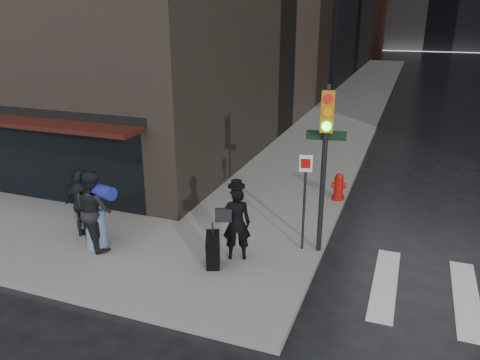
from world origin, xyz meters
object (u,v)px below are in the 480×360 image
at_px(man_overcoat, 232,228).
at_px(traffic_light, 323,149).
at_px(man_jeans, 94,210).
at_px(fire_hydrant, 339,188).
at_px(man_greycoat, 83,204).

xyz_separation_m(man_overcoat, traffic_light, (1.75, 1.07, 1.72)).
distance_m(man_overcoat, man_jeans, 3.31).
distance_m(traffic_light, fire_hydrant, 4.11).
height_order(man_overcoat, man_jeans, man_jeans).
height_order(man_overcoat, fire_hydrant, man_overcoat).
bearing_deg(traffic_light, fire_hydrant, 80.50).
bearing_deg(fire_hydrant, traffic_light, -88.63).
relative_size(man_greycoat, traffic_light, 0.44).
relative_size(man_overcoat, traffic_light, 0.49).
xyz_separation_m(man_overcoat, fire_hydrant, (1.66, 4.57, -0.44)).
height_order(traffic_light, fire_hydrant, traffic_light).
relative_size(man_overcoat, man_jeans, 1.00).
xyz_separation_m(man_jeans, man_greycoat, (-0.64, 0.39, -0.10)).
relative_size(man_overcoat, man_greycoat, 1.12).
bearing_deg(traffic_light, man_greycoat, -178.66).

